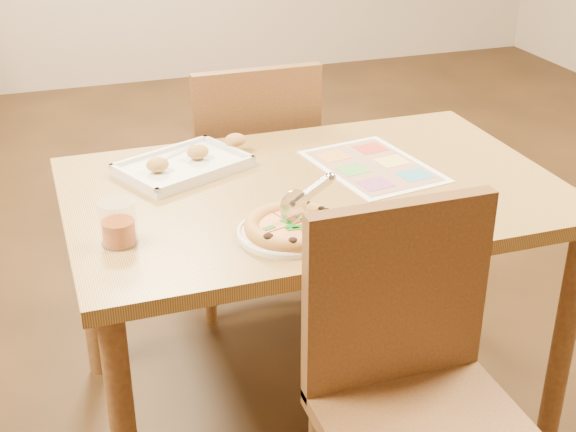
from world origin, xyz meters
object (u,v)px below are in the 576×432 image
object	(u,v)px
dining_table	(313,215)
menu	(373,166)
chair_near	(413,363)
pizza	(292,226)
chair_far	(251,158)
plate	(288,233)
appetizer_tray	(186,164)
glass_tumbler	(118,225)
pizza_cutter	(306,196)

from	to	relation	value
dining_table	menu	world-z (taller)	menu
dining_table	chair_near	bearing A→B (deg)	-90.00
pizza	menu	size ratio (longest dim) A/B	0.59
pizza	chair_far	bearing A→B (deg)	80.24
plate	pizza	xyz separation A→B (m)	(0.01, -0.01, 0.02)
dining_table	menu	size ratio (longest dim) A/B	3.36
menu	chair_near	bearing A→B (deg)	-106.83
dining_table	menu	xyz separation A→B (m)	(0.20, 0.07, 0.09)
chair_near	menu	bearing A→B (deg)	73.17
appetizer_tray	chair_far	bearing A→B (deg)	52.30
dining_table	glass_tumbler	distance (m)	0.57
menu	dining_table	bearing A→B (deg)	-161.54
chair_far	glass_tumbler	size ratio (longest dim) A/B	4.42
pizza	dining_table	bearing A→B (deg)	59.67
chair_far	glass_tumbler	world-z (taller)	chair_far
chair_near	menu	size ratio (longest dim) A/B	1.21
menu	chair_far	bearing A→B (deg)	110.75
glass_tumbler	menu	world-z (taller)	glass_tumbler
chair_far	pizza_cutter	distance (m)	0.86
glass_tumbler	menu	xyz separation A→B (m)	(0.74, 0.23, -0.04)
plate	pizza_cutter	distance (m)	0.10
chair_near	pizza	world-z (taller)	chair_near
plate	menu	world-z (taller)	plate
chair_near	chair_far	distance (m)	1.20
appetizer_tray	glass_tumbler	bearing A→B (deg)	-122.25
pizza_cutter	glass_tumbler	xyz separation A→B (m)	(-0.43, 0.06, -0.04)
menu	plate	bearing A→B (deg)	-138.88
pizza	pizza_cutter	size ratio (longest dim) A/B	1.53
pizza	appetizer_tray	world-z (taller)	appetizer_tray
dining_table	plate	bearing A→B (deg)	-122.44
menu	pizza_cutter	bearing A→B (deg)	-136.81
pizza	appetizer_tray	bearing A→B (deg)	107.60
plate	appetizer_tray	xyz separation A→B (m)	(-0.14, 0.46, 0.01)
appetizer_tray	glass_tumbler	distance (m)	0.45
plate	glass_tumbler	size ratio (longest dim) A/B	2.25
appetizer_tray	menu	size ratio (longest dim) A/B	1.04
chair_far	chair_near	bearing A→B (deg)	90.00
chair_near	plate	xyz separation A→B (m)	(-0.16, 0.36, 0.16)
pizza	pizza_cutter	distance (m)	0.08
dining_table	glass_tumbler	size ratio (longest dim) A/B	12.23
plate	pizza_cutter	bearing A→B (deg)	26.47
pizza_cutter	dining_table	bearing A→B (deg)	46.21
dining_table	chair_far	xyz separation A→B (m)	(-0.00, 0.60, -0.07)
chair_far	menu	world-z (taller)	chair_far
chair_near	pizza_cutter	world-z (taller)	chair_near
chair_near	menu	world-z (taller)	chair_near
chair_near	appetizer_tray	xyz separation A→B (m)	(-0.30, 0.82, 0.17)
appetizer_tray	plate	bearing A→B (deg)	-73.24
glass_tumbler	chair_near	bearing A→B (deg)	-39.66
chair_near	menu	distance (m)	0.72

